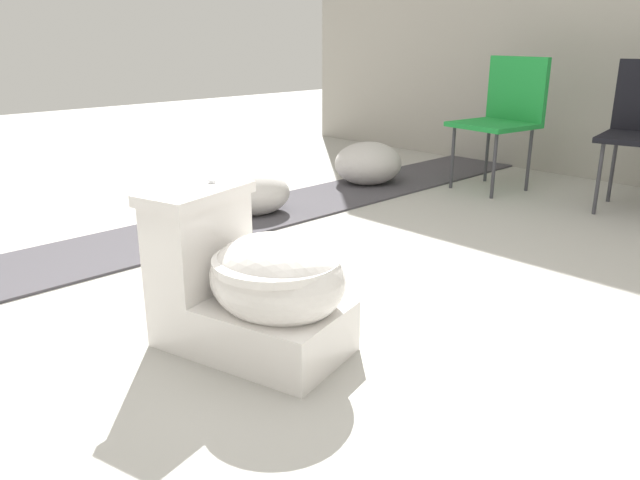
{
  "coord_description": "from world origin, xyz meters",
  "views": [
    {
      "loc": [
        1.5,
        -1.25,
        0.97
      ],
      "look_at": [
        0.04,
        0.15,
        0.3
      ],
      "focal_mm": 35.0,
      "sensor_mm": 36.0,
      "label": 1
    }
  ],
  "objects_px": {
    "toilet": "(252,285)",
    "boulder_far": "(368,163)",
    "boulder_near": "(255,194)",
    "folding_chair_left": "(505,109)"
  },
  "relations": [
    {
      "from": "toilet",
      "to": "boulder_far",
      "type": "bearing_deg",
      "value": 108.5
    },
    {
      "from": "boulder_far",
      "to": "folding_chair_left",
      "type": "bearing_deg",
      "value": 40.35
    },
    {
      "from": "toilet",
      "to": "folding_chair_left",
      "type": "relative_size",
      "value": 0.84
    },
    {
      "from": "folding_chair_left",
      "to": "boulder_near",
      "type": "xyz_separation_m",
      "value": [
        -0.59,
        -1.58,
        -0.39
      ]
    },
    {
      "from": "folding_chair_left",
      "to": "boulder_near",
      "type": "bearing_deg",
      "value": -12.38
    },
    {
      "from": "toilet",
      "to": "boulder_far",
      "type": "xyz_separation_m",
      "value": [
        -1.31,
        2.0,
        -0.08
      ]
    },
    {
      "from": "boulder_near",
      "to": "boulder_far",
      "type": "bearing_deg",
      "value": 93.85
    },
    {
      "from": "boulder_near",
      "to": "boulder_far",
      "type": "distance_m",
      "value": 1.02
    },
    {
      "from": "toilet",
      "to": "boulder_far",
      "type": "relative_size",
      "value": 1.53
    },
    {
      "from": "boulder_near",
      "to": "folding_chair_left",
      "type": "bearing_deg",
      "value": 69.48
    }
  ]
}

